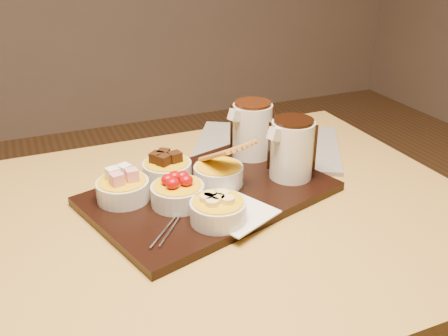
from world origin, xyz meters
name	(u,v)px	position (x,y,z in m)	size (l,w,h in m)	color
dining_table	(171,264)	(0.00, 0.00, 0.65)	(1.20, 0.80, 0.75)	#B59043
serving_board	(210,194)	(0.10, 0.05, 0.76)	(0.46, 0.30, 0.02)	black
napkin	(235,213)	(0.11, -0.05, 0.77)	(0.12, 0.12, 0.00)	white
bowl_marshmallows	(123,190)	(-0.06, 0.08, 0.79)	(0.10, 0.10, 0.04)	beige
bowl_cake	(167,171)	(0.04, 0.12, 0.79)	(0.10, 0.10, 0.04)	beige
bowl_strawberries	(178,195)	(0.03, 0.02, 0.79)	(0.10, 0.10, 0.04)	beige
bowl_biscotti	(219,175)	(0.13, 0.07, 0.79)	(0.10, 0.10, 0.04)	beige
bowl_bananas	(218,211)	(0.07, -0.07, 0.79)	(0.10, 0.10, 0.04)	beige
pitcher_dark_chocolate	(292,150)	(0.28, 0.04, 0.83)	(0.09, 0.09, 0.12)	silver
pitcher_milk_chocolate	(252,131)	(0.25, 0.16, 0.83)	(0.09, 0.09, 0.12)	silver
fondue_skewers	(181,209)	(0.02, -0.01, 0.77)	(0.26, 0.03, 0.01)	silver
newspaper	(267,146)	(0.32, 0.22, 0.76)	(0.34, 0.27, 0.01)	beige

